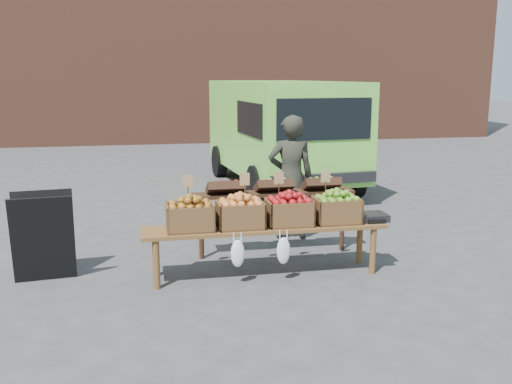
{
  "coord_description": "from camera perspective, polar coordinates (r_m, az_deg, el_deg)",
  "views": [
    {
      "loc": [
        -0.36,
        -5.71,
        2.2
      ],
      "look_at": [
        0.93,
        0.74,
        0.85
      ],
      "focal_mm": 40.0,
      "sensor_mm": 36.0,
      "label": 1
    }
  ],
  "objects": [
    {
      "name": "crate_golden_apples",
      "position": [
        6.16,
        -6.63,
        -2.5
      ],
      "size": [
        0.5,
        0.4,
        0.28
      ],
      "primitive_type": null,
      "color": "#AB7420",
      "rests_on": "display_bench"
    },
    {
      "name": "crate_green_apples",
      "position": [
        6.5,
        8.03,
        -1.79
      ],
      "size": [
        0.5,
        0.4,
        0.28
      ],
      "primitive_type": null,
      "color": "#487827",
      "rests_on": "display_bench"
    },
    {
      "name": "weighing_scale",
      "position": [
        6.67,
        11.46,
        -2.44
      ],
      "size": [
        0.34,
        0.3,
        0.08
      ],
      "primitive_type": "cube",
      "color": "black",
      "rests_on": "display_bench"
    },
    {
      "name": "ground",
      "position": [
        6.13,
        -7.29,
        -9.54
      ],
      "size": [
        80.0,
        80.0,
        0.0
      ],
      "primitive_type": "plane",
      "color": "#434345"
    },
    {
      "name": "crate_russet_pears",
      "position": [
        6.22,
        -1.58,
        -2.27
      ],
      "size": [
        0.5,
        0.4,
        0.28
      ],
      "primitive_type": null,
      "color": "#A5851A",
      "rests_on": "display_bench"
    },
    {
      "name": "chalkboard_sign",
      "position": [
        6.6,
        -20.5,
        -4.18
      ],
      "size": [
        0.68,
        0.43,
        0.98
      ],
      "primitive_type": null,
      "rotation": [
        0.0,
        0.0,
        0.11
      ],
      "color": "black",
      "rests_on": "ground"
    },
    {
      "name": "delivery_van",
      "position": [
        11.43,
        2.46,
        5.76
      ],
      "size": [
        2.55,
        4.84,
        2.09
      ],
      "primitive_type": null,
      "rotation": [
        0.0,
        0.0,
        0.09
      ],
      "color": "#73D646",
      "rests_on": "ground"
    },
    {
      "name": "vendor",
      "position": [
        7.73,
        3.5,
        1.46
      ],
      "size": [
        0.66,
        0.48,
        1.69
      ],
      "primitive_type": "imported",
      "rotation": [
        0.0,
        0.0,
        3.01
      ],
      "color": "#282A20",
      "rests_on": "ground"
    },
    {
      "name": "back_table",
      "position": [
        7.06,
        1.77,
        -2.19
      ],
      "size": [
        2.1,
        0.44,
        1.04
      ],
      "primitive_type": null,
      "color": "#331E13",
      "rests_on": "ground"
    },
    {
      "name": "crate_red_apples",
      "position": [
        6.34,
        3.33,
        -2.03
      ],
      "size": [
        0.5,
        0.4,
        0.28
      ],
      "primitive_type": null,
      "color": "#820B02",
      "rests_on": "display_bench"
    },
    {
      "name": "display_bench",
      "position": [
        6.39,
        0.89,
        -5.86
      ],
      "size": [
        2.7,
        0.56,
        0.57
      ],
      "primitive_type": null,
      "color": "brown",
      "rests_on": "ground"
    }
  ]
}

